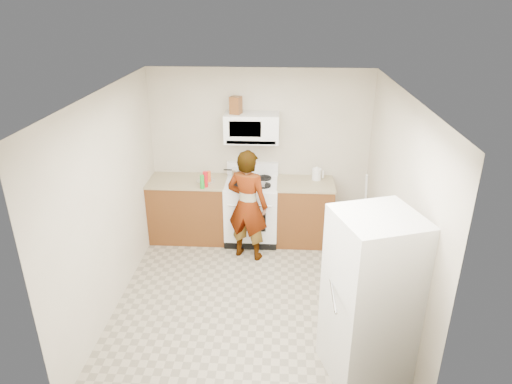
# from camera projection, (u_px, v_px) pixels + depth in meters

# --- Properties ---
(floor) EXTENTS (3.60, 3.60, 0.00)m
(floor) POSITION_uv_depth(u_px,v_px,m) (252.00, 298.00, 5.59)
(floor) COLOR gray
(floor) RESTS_ON ground
(back_wall) EXTENTS (3.20, 0.02, 2.50)m
(back_wall) POSITION_uv_depth(u_px,v_px,m) (259.00, 154.00, 6.73)
(back_wall) COLOR beige
(back_wall) RESTS_ON floor
(right_wall) EXTENTS (0.02, 3.60, 2.50)m
(right_wall) POSITION_uv_depth(u_px,v_px,m) (396.00, 209.00, 5.00)
(right_wall) COLOR beige
(right_wall) RESTS_ON floor
(cabinet_left) EXTENTS (1.12, 0.62, 0.90)m
(cabinet_left) POSITION_uv_depth(u_px,v_px,m) (189.00, 210.00, 6.83)
(cabinet_left) COLOR brown
(cabinet_left) RESTS_ON floor
(counter_left) EXTENTS (1.14, 0.64, 0.03)m
(counter_left) POSITION_uv_depth(u_px,v_px,m) (187.00, 181.00, 6.64)
(counter_left) COLOR tan
(counter_left) RESTS_ON cabinet_left
(cabinet_right) EXTENTS (0.80, 0.62, 0.90)m
(cabinet_right) POSITION_uv_depth(u_px,v_px,m) (304.00, 213.00, 6.74)
(cabinet_right) COLOR brown
(cabinet_right) RESTS_ON floor
(counter_right) EXTENTS (0.82, 0.64, 0.03)m
(counter_right) POSITION_uv_depth(u_px,v_px,m) (306.00, 184.00, 6.55)
(counter_right) COLOR tan
(counter_right) RESTS_ON cabinet_right
(gas_range) EXTENTS (0.76, 0.65, 1.13)m
(gas_range) POSITION_uv_depth(u_px,v_px,m) (252.00, 210.00, 6.76)
(gas_range) COLOR white
(gas_range) RESTS_ON floor
(microwave) EXTENTS (0.76, 0.38, 0.40)m
(microwave) POSITION_uv_depth(u_px,v_px,m) (252.00, 128.00, 6.39)
(microwave) COLOR white
(microwave) RESTS_ON back_wall
(person) EXTENTS (0.67, 0.54, 1.58)m
(person) POSITION_uv_depth(u_px,v_px,m) (247.00, 205.00, 6.18)
(person) COLOR tan
(person) RESTS_ON floor
(fridge) EXTENTS (0.89, 0.89, 1.70)m
(fridge) POSITION_uv_depth(u_px,v_px,m) (370.00, 299.00, 4.19)
(fridge) COLOR silver
(fridge) RESTS_ON floor
(kettle) EXTENTS (0.15, 0.15, 0.16)m
(kettle) POSITION_uv_depth(u_px,v_px,m) (317.00, 174.00, 6.62)
(kettle) COLOR white
(kettle) RESTS_ON counter_right
(jug) EXTENTS (0.18, 0.18, 0.24)m
(jug) POSITION_uv_depth(u_px,v_px,m) (236.00, 105.00, 6.25)
(jug) COLOR brown
(jug) RESTS_ON microwave
(saucepan) EXTENTS (0.26, 0.26, 0.11)m
(saucepan) POSITION_uv_depth(u_px,v_px,m) (238.00, 172.00, 6.71)
(saucepan) COLOR silver
(saucepan) RESTS_ON gas_range
(tray) EXTENTS (0.26, 0.17, 0.05)m
(tray) POSITION_uv_depth(u_px,v_px,m) (256.00, 185.00, 6.42)
(tray) COLOR silver
(tray) RESTS_ON gas_range
(bottle_spray) EXTENTS (0.09, 0.09, 0.22)m
(bottle_spray) POSITION_uv_depth(u_px,v_px,m) (205.00, 179.00, 6.36)
(bottle_spray) COLOR red
(bottle_spray) RESTS_ON counter_left
(bottle_hot_sauce) EXTENTS (0.07, 0.07, 0.16)m
(bottle_hot_sauce) POSITION_uv_depth(u_px,v_px,m) (209.00, 177.00, 6.54)
(bottle_hot_sauce) COLOR #E64B19
(bottle_hot_sauce) RESTS_ON counter_left
(bottle_green_cap) EXTENTS (0.08, 0.08, 0.19)m
(bottle_green_cap) POSITION_uv_depth(u_px,v_px,m) (202.00, 182.00, 6.31)
(bottle_green_cap) COLOR #1B9629
(bottle_green_cap) RESTS_ON counter_left
(pot_lid) EXTENTS (0.36, 0.36, 0.01)m
(pot_lid) POSITION_uv_depth(u_px,v_px,m) (206.00, 181.00, 6.59)
(pot_lid) COLOR white
(pot_lid) RESTS_ON counter_left
(broom) EXTENTS (0.14, 0.26, 1.23)m
(broom) POSITION_uv_depth(u_px,v_px,m) (365.00, 213.00, 6.34)
(broom) COLOR silver
(broom) RESTS_ON floor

